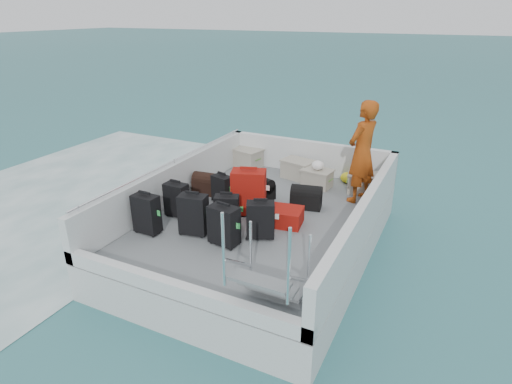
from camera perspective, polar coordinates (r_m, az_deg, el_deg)
ground at (r=7.57m, az=0.61°, el=-7.57°), size 160.00×160.00×0.00m
wake_foam at (r=10.35m, az=-24.12°, el=-0.95°), size 10.00×10.00×0.00m
ferry_hull at (r=7.42m, az=0.62°, el=-5.57°), size 3.60×5.00×0.60m
deck at (r=7.28m, az=0.63°, el=-3.43°), size 3.30×4.70×0.02m
deck_fittings at (r=6.72m, az=2.13°, el=-2.19°), size 3.60×5.00×0.90m
suitcase_0 at (r=6.86m, az=-14.39°, el=-2.91°), size 0.41×0.24×0.64m
suitcase_1 at (r=7.31m, az=-10.54°, el=-1.08°), size 0.40×0.23×0.59m
suitcase_2 at (r=7.73m, az=-4.54°, el=0.34°), size 0.40×0.30×0.52m
suitcase_3 at (r=6.67m, az=-8.33°, el=-3.07°), size 0.47×0.33×0.66m
suitcase_4 at (r=6.80m, az=-3.90°, el=-2.74°), size 0.44×0.35×0.57m
suitcase_5 at (r=7.25m, az=-0.99°, el=-0.06°), size 0.65×0.51×0.78m
suitcase_6 at (r=6.34m, az=-4.30°, el=-4.52°), size 0.48×0.32×0.61m
suitcase_7 at (r=6.50m, az=0.60°, el=-3.83°), size 0.48×0.40×0.59m
suitcase_8 at (r=7.02m, az=3.32°, el=-3.20°), size 0.75×0.55×0.27m
duffel_0 at (r=8.19m, az=-6.33°, el=0.83°), size 0.61×0.36×0.32m
duffel_1 at (r=7.94m, az=0.82°, el=0.25°), size 0.50×0.43×0.32m
duffel_2 at (r=7.61m, az=6.71°, el=-0.95°), size 0.59×0.40×0.32m
crate_0 at (r=9.59m, az=-1.25°, el=4.52°), size 0.71×0.57×0.38m
crate_1 at (r=8.94m, az=5.57°, el=2.96°), size 0.67×0.53×0.36m
crate_2 at (r=8.55m, az=8.14°, el=1.75°), size 0.59×0.44×0.33m
crate_3 at (r=8.44m, az=14.14°, el=1.05°), size 0.63×0.49×0.35m
yellow_bag at (r=8.87m, az=12.08°, el=1.89°), size 0.28×0.26×0.22m
white_bag at (r=8.46m, az=8.23°, el=3.36°), size 0.24×0.24×0.18m
passenger at (r=7.83m, az=13.97°, el=5.18°), size 0.67×0.80×1.85m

